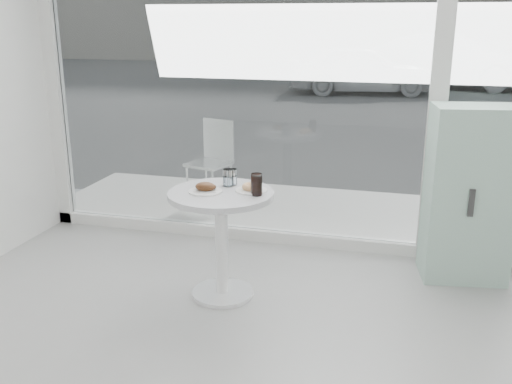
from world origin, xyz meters
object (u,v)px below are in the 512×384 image
(cola_glass, at_px, (257,185))
(car_silver, at_px, (451,61))
(plate_donut, at_px, (251,188))
(water_tumbler_b, at_px, (228,179))
(patio_chair, at_px, (213,157))
(car_white, at_px, (361,69))
(water_tumbler_a, at_px, (232,178))
(plate_fritter, at_px, (206,188))
(main_table, at_px, (221,222))
(mint_cabinet, at_px, (469,194))

(cola_glass, bearing_deg, car_silver, 81.82)
(plate_donut, bearing_deg, water_tumbler_b, 156.25)
(patio_chair, distance_m, water_tumbler_b, 1.89)
(car_silver, bearing_deg, car_white, 143.52)
(plate_donut, relative_size, water_tumbler_a, 1.90)
(car_white, distance_m, water_tumbler_b, 11.73)
(plate_fritter, bearing_deg, main_table, 21.54)
(patio_chair, distance_m, car_white, 10.02)
(water_tumbler_b, relative_size, cola_glass, 0.82)
(mint_cabinet, distance_m, water_tumbler_b, 1.78)
(car_silver, bearing_deg, water_tumbler_a, -175.85)
(patio_chair, height_order, plate_fritter, patio_chair)
(car_silver, relative_size, cola_glass, 31.62)
(plate_fritter, bearing_deg, cola_glass, 4.17)
(main_table, bearing_deg, patio_chair, 110.83)
(patio_chair, bearing_deg, main_table, -52.27)
(main_table, height_order, patio_chair, patio_chair)
(plate_donut, relative_size, water_tumbler_b, 1.81)
(main_table, distance_m, water_tumbler_b, 0.31)
(car_white, relative_size, car_silver, 0.81)
(plate_fritter, bearing_deg, plate_donut, 19.22)
(water_tumbler_b, bearing_deg, car_silver, 80.71)
(patio_chair, xyz_separation_m, water_tumbler_b, (0.72, -1.72, 0.28))
(main_table, relative_size, plate_donut, 3.56)
(car_white, xyz_separation_m, water_tumbler_b, (0.08, -11.72, 0.19))
(water_tumbler_b, bearing_deg, main_table, -92.24)
(main_table, distance_m, patio_chair, 2.00)
(mint_cabinet, bearing_deg, car_white, 90.25)
(main_table, bearing_deg, car_white, 90.38)
(car_silver, bearing_deg, mint_cabinet, -169.18)
(car_white, relative_size, cola_glass, 25.51)
(car_silver, relative_size, plate_fritter, 20.26)
(main_table, relative_size, water_tumbler_b, 6.43)
(patio_chair, height_order, plate_donut, patio_chair)
(main_table, height_order, cola_glass, cola_glass)
(car_silver, height_order, plate_donut, car_silver)
(mint_cabinet, xyz_separation_m, cola_glass, (-1.41, -0.79, 0.19))
(car_white, bearing_deg, water_tumbler_a, 171.02)
(car_white, xyz_separation_m, plate_fritter, (-0.01, -11.91, 0.16))
(water_tumbler_a, bearing_deg, main_table, -97.84)
(water_tumbler_a, xyz_separation_m, water_tumbler_b, (-0.02, -0.03, 0.00))
(plate_fritter, height_order, cola_glass, cola_glass)
(patio_chair, relative_size, car_silver, 0.19)
(car_silver, relative_size, plate_donut, 21.33)
(car_silver, xyz_separation_m, water_tumbler_b, (-2.24, -13.68, 0.06))
(water_tumbler_b, bearing_deg, mint_cabinet, 20.81)
(car_silver, bearing_deg, main_table, -175.84)
(car_silver, xyz_separation_m, cola_glass, (-1.99, -13.84, 0.08))
(patio_chair, bearing_deg, car_white, 103.27)
(cola_glass, bearing_deg, water_tumbler_b, 147.21)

